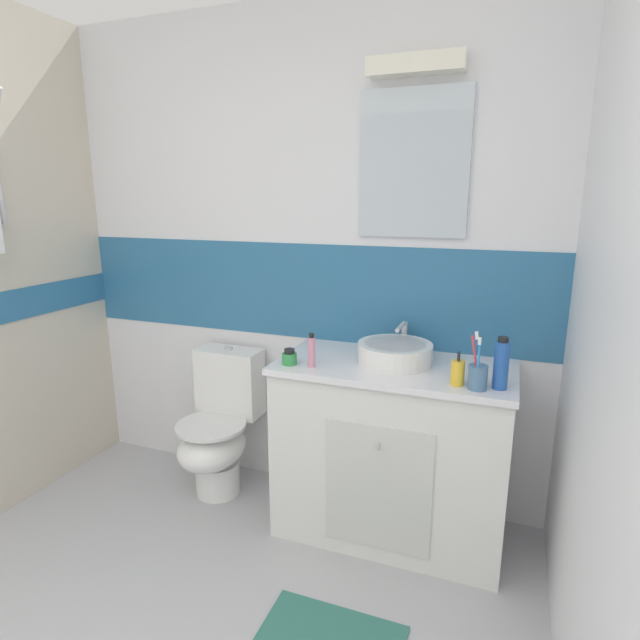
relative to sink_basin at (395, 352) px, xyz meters
The scene contains 9 objects.
wall_back_tiled 0.74m from the sink_basin, 152.81° to the left, with size 3.20×0.20×2.50m.
vanity_cabinet 0.47m from the sink_basin, 75.24° to the right, with size 1.06×0.55×0.85m.
sink_basin is the anchor object (origin of this frame).
toilet 1.09m from the sink_basin, behind, with size 0.37×0.50×0.79m.
toothbrush_cup 0.43m from the sink_basin, 29.37° to the right, with size 0.08×0.08×0.23m.
soap_dispenser 0.35m from the sink_basin, 32.62° to the right, with size 0.05×0.05×0.14m.
shampoo_bottle_tall 0.49m from the sink_basin, 20.72° to the right, with size 0.06×0.06×0.21m.
hair_gel_jar 0.48m from the sink_basin, 156.50° to the right, with size 0.07×0.07×0.07m.
toothpaste_tube_upright 0.38m from the sink_basin, 150.25° to the right, with size 0.03×0.03×0.15m.
Camera 1 is at (1.05, -0.05, 1.59)m, focal length 28.82 mm.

